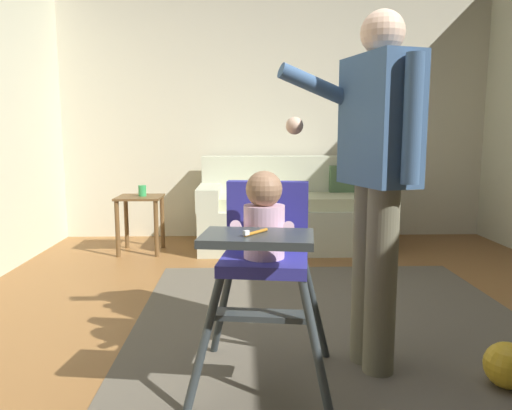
{
  "coord_description": "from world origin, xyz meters",
  "views": [
    {
      "loc": [
        -0.37,
        -2.38,
        1.08
      ],
      "look_at": [
        -0.3,
        -0.26,
        0.77
      ],
      "focal_mm": 34.14,
      "sensor_mm": 36.0,
      "label": 1
    }
  ],
  "objects_px": {
    "couch": "(291,212)",
    "side_table": "(140,211)",
    "toy_ball": "(508,365)",
    "sippy_cup": "(142,191)",
    "adult_standing": "(376,173)",
    "high_chair": "(264,241)",
    "wall_clock": "(381,59)"
  },
  "relations": [
    {
      "from": "adult_standing",
      "to": "side_table",
      "type": "relative_size",
      "value": 3.08
    },
    {
      "from": "toy_ball",
      "to": "side_table",
      "type": "xyz_separation_m",
      "value": [
        -2.05,
        2.48,
        0.28
      ]
    },
    {
      "from": "couch",
      "to": "sippy_cup",
      "type": "bearing_deg",
      "value": -81.31
    },
    {
      "from": "toy_ball",
      "to": "high_chair",
      "type": "bearing_deg",
      "value": 176.35
    },
    {
      "from": "side_table",
      "to": "wall_clock",
      "type": "height_order",
      "value": "wall_clock"
    },
    {
      "from": "high_chair",
      "to": "wall_clock",
      "type": "bearing_deg",
      "value": 164.5
    },
    {
      "from": "toy_ball",
      "to": "sippy_cup",
      "type": "xyz_separation_m",
      "value": [
        -2.03,
        2.48,
        0.47
      ]
    },
    {
      "from": "adult_standing",
      "to": "wall_clock",
      "type": "relative_size",
      "value": 5.37
    },
    {
      "from": "couch",
      "to": "side_table",
      "type": "distance_m",
      "value": 1.42
    },
    {
      "from": "sippy_cup",
      "to": "wall_clock",
      "type": "height_order",
      "value": "wall_clock"
    },
    {
      "from": "sippy_cup",
      "to": "wall_clock",
      "type": "bearing_deg",
      "value": 16.4
    },
    {
      "from": "sippy_cup",
      "to": "wall_clock",
      "type": "relative_size",
      "value": 0.34
    },
    {
      "from": "couch",
      "to": "toy_ball",
      "type": "xyz_separation_m",
      "value": [
        0.65,
        -2.7,
        -0.23
      ]
    },
    {
      "from": "adult_standing",
      "to": "sippy_cup",
      "type": "bearing_deg",
      "value": -72.1
    },
    {
      "from": "toy_ball",
      "to": "couch",
      "type": "bearing_deg",
      "value": 103.52
    },
    {
      "from": "toy_ball",
      "to": "sippy_cup",
      "type": "distance_m",
      "value": 3.24
    },
    {
      "from": "adult_standing",
      "to": "toy_ball",
      "type": "xyz_separation_m",
      "value": [
        0.54,
        -0.21,
        -0.81
      ]
    },
    {
      "from": "adult_standing",
      "to": "sippy_cup",
      "type": "relative_size",
      "value": 16.01
    },
    {
      "from": "wall_clock",
      "to": "side_table",
      "type": "bearing_deg",
      "value": -163.76
    },
    {
      "from": "side_table",
      "to": "wall_clock",
      "type": "bearing_deg",
      "value": 16.24
    },
    {
      "from": "couch",
      "to": "adult_standing",
      "type": "xyz_separation_m",
      "value": [
        0.11,
        -2.49,
        0.57
      ]
    },
    {
      "from": "side_table",
      "to": "wall_clock",
      "type": "relative_size",
      "value": 1.75
    },
    {
      "from": "toy_ball",
      "to": "side_table",
      "type": "height_order",
      "value": "side_table"
    },
    {
      "from": "high_chair",
      "to": "wall_clock",
      "type": "distance_m",
      "value": 3.59
    },
    {
      "from": "couch",
      "to": "wall_clock",
      "type": "xyz_separation_m",
      "value": [
        0.96,
        0.48,
        1.51
      ]
    },
    {
      "from": "couch",
      "to": "high_chair",
      "type": "relative_size",
      "value": 1.87
    },
    {
      "from": "wall_clock",
      "to": "high_chair",
      "type": "bearing_deg",
      "value": -113.46
    },
    {
      "from": "toy_ball",
      "to": "side_table",
      "type": "relative_size",
      "value": 0.38
    },
    {
      "from": "side_table",
      "to": "sippy_cup",
      "type": "height_order",
      "value": "sippy_cup"
    },
    {
      "from": "sippy_cup",
      "to": "couch",
      "type": "bearing_deg",
      "value": 8.69
    },
    {
      "from": "sippy_cup",
      "to": "wall_clock",
      "type": "xyz_separation_m",
      "value": [
        2.34,
        0.69,
        1.27
      ]
    },
    {
      "from": "couch",
      "to": "side_table",
      "type": "xyz_separation_m",
      "value": [
        -1.41,
        -0.21,
        0.05
      ]
    }
  ]
}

